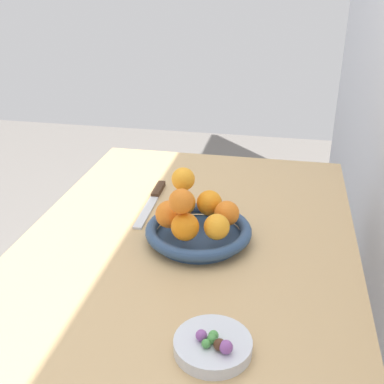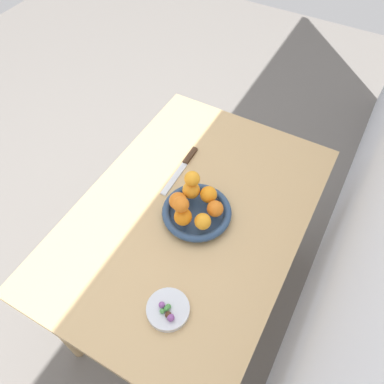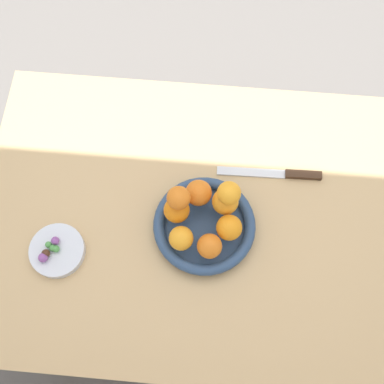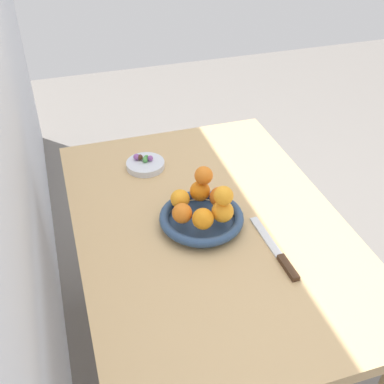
% 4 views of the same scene
% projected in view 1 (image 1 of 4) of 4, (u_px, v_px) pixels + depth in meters
% --- Properties ---
extents(dining_table, '(1.10, 0.76, 0.74)m').
position_uv_depth(dining_table, '(188.00, 271.00, 1.14)').
color(dining_table, tan).
rests_on(dining_table, ground_plane).
extents(fruit_bowl, '(0.24, 0.24, 0.04)m').
position_uv_depth(fruit_bowl, '(198.00, 233.00, 1.09)').
color(fruit_bowl, navy).
rests_on(fruit_bowl, dining_table).
extents(candy_dish, '(0.13, 0.13, 0.02)m').
position_uv_depth(candy_dish, '(213.00, 345.00, 0.78)').
color(candy_dish, silver).
rests_on(candy_dish, dining_table).
extents(orange_0, '(0.06, 0.06, 0.06)m').
position_uv_depth(orange_0, '(185.00, 227.00, 1.01)').
color(orange_0, orange).
rests_on(orange_0, fruit_bowl).
extents(orange_1, '(0.06, 0.06, 0.06)m').
position_uv_depth(orange_1, '(217.00, 227.00, 1.02)').
color(orange_1, orange).
rests_on(orange_1, fruit_bowl).
extents(orange_2, '(0.06, 0.06, 0.06)m').
position_uv_depth(orange_2, '(227.00, 213.00, 1.07)').
color(orange_2, orange).
rests_on(orange_2, fruit_bowl).
extents(orange_3, '(0.06, 0.06, 0.06)m').
position_uv_depth(orange_3, '(209.00, 203.00, 1.11)').
color(orange_3, orange).
rests_on(orange_3, fruit_bowl).
extents(orange_4, '(0.06, 0.06, 0.06)m').
position_uv_depth(orange_4, '(182.00, 203.00, 1.11)').
color(orange_4, orange).
rests_on(orange_4, fruit_bowl).
extents(orange_5, '(0.06, 0.06, 0.06)m').
position_uv_depth(orange_5, '(169.00, 214.00, 1.06)').
color(orange_5, orange).
rests_on(orange_5, fruit_bowl).
extents(orange_6, '(0.05, 0.05, 0.05)m').
position_uv_depth(orange_6, '(183.00, 179.00, 1.09)').
color(orange_6, orange).
rests_on(orange_6, orange_4).
extents(orange_7, '(0.05, 0.05, 0.05)m').
position_uv_depth(orange_7, '(182.00, 201.00, 0.99)').
color(orange_7, orange).
rests_on(orange_7, orange_0).
extents(candy_ball_0, '(0.02, 0.02, 0.02)m').
position_uv_depth(candy_ball_0, '(206.00, 344.00, 0.75)').
color(candy_ball_0, '#4C9947').
rests_on(candy_ball_0, candy_dish).
extents(candy_ball_1, '(0.02, 0.02, 0.02)m').
position_uv_depth(candy_ball_1, '(220.00, 345.00, 0.75)').
color(candy_ball_1, '#472819').
rests_on(candy_ball_1, candy_dish).
extents(candy_ball_2, '(0.02, 0.02, 0.02)m').
position_uv_depth(candy_ball_2, '(226.00, 347.00, 0.74)').
color(candy_ball_2, '#8C4C99').
rests_on(candy_ball_2, candy_dish).
extents(candy_ball_3, '(0.02, 0.02, 0.02)m').
position_uv_depth(candy_ball_3, '(201.00, 335.00, 0.77)').
color(candy_ball_3, '#8C4C99').
rests_on(candy_ball_3, candy_dish).
extents(candy_ball_4, '(0.02, 0.02, 0.02)m').
position_uv_depth(candy_ball_4, '(212.00, 339.00, 0.76)').
color(candy_ball_4, '#4C9947').
rests_on(candy_ball_4, candy_dish).
extents(candy_ball_5, '(0.02, 0.02, 0.02)m').
position_uv_depth(candy_ball_5, '(213.00, 335.00, 0.77)').
color(candy_ball_5, '#4C9947').
rests_on(candy_ball_5, candy_dish).
extents(knife, '(0.26, 0.03, 0.01)m').
position_uv_depth(knife, '(153.00, 200.00, 1.28)').
color(knife, '#3F2819').
rests_on(knife, dining_table).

